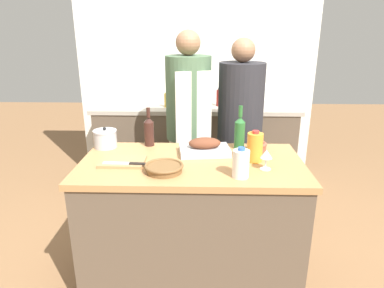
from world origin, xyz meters
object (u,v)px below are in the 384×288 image
(juice_jug, at_px, (255,147))
(knife_chef, at_px, (126,163))
(stand_mixer, at_px, (244,92))
(condiment_bottle_extra, at_px, (167,100))
(wine_bottle_dark, at_px, (149,131))
(condiment_bottle_tall, at_px, (219,98))
(wicker_basket, at_px, (164,168))
(wine_bottle_green, at_px, (240,132))
(stock_pot, at_px, (105,139))
(cutting_board, at_px, (123,162))
(person_cook_guest, at_px, (240,129))
(wine_glass_left, at_px, (266,155))
(mixing_bowl, at_px, (257,146))
(condiment_bottle_short, at_px, (193,100))
(person_cook_aproned, at_px, (189,124))
(roasting_pan, at_px, (205,148))
(milk_jug, at_px, (241,164))

(juice_jug, bearing_deg, knife_chef, -171.83)
(stand_mixer, height_order, condiment_bottle_extra, stand_mixer)
(knife_chef, bearing_deg, wine_bottle_dark, 77.95)
(stand_mixer, height_order, condiment_bottle_tall, stand_mixer)
(wine_bottle_dark, xyz_separation_m, condiment_bottle_extra, (0.03, 1.02, 0.02))
(wine_bottle_dark, bearing_deg, wicker_basket, -71.94)
(wine_bottle_green, height_order, stand_mixer, stand_mixer)
(stock_pot, height_order, juice_jug, juice_jug)
(wine_bottle_green, xyz_separation_m, knife_chef, (-0.73, -0.36, -0.10))
(knife_chef, bearing_deg, stand_mixer, 60.61)
(wicker_basket, distance_m, condiment_bottle_tall, 1.63)
(wine_bottle_dark, bearing_deg, condiment_bottle_extra, 88.35)
(cutting_board, relative_size, person_cook_guest, 0.17)
(wine_glass_left, height_order, person_cook_guest, person_cook_guest)
(wicker_basket, distance_m, cutting_board, 0.30)
(stand_mixer, bearing_deg, stock_pot, -132.07)
(mixing_bowl, height_order, wine_bottle_green, wine_bottle_green)
(cutting_board, xyz_separation_m, knife_chef, (0.03, -0.06, 0.01))
(wicker_basket, distance_m, condiment_bottle_short, 1.51)
(stock_pot, height_order, condiment_bottle_tall, condiment_bottle_tall)
(knife_chef, bearing_deg, person_cook_aproned, 66.93)
(stock_pot, distance_m, wine_glass_left, 1.13)
(wine_bottle_green, bearing_deg, mixing_bowl, -31.46)
(juice_jug, distance_m, person_cook_guest, 0.72)
(wine_bottle_green, height_order, person_cook_guest, person_cook_guest)
(wicker_basket, relative_size, wine_glass_left, 1.87)
(juice_jug, distance_m, condiment_bottle_extra, 1.48)
(wine_glass_left, distance_m, person_cook_aproned, 0.98)
(juice_jug, height_order, person_cook_guest, person_cook_guest)
(roasting_pan, xyz_separation_m, knife_chef, (-0.48, -0.24, -0.02))
(stand_mixer, bearing_deg, milk_jug, -97.07)
(wicker_basket, bearing_deg, condiment_bottle_extra, 94.83)
(knife_chef, xyz_separation_m, condiment_bottle_tall, (0.63, 1.50, 0.12))
(cutting_board, distance_m, person_cook_guest, 1.12)
(wine_glass_left, distance_m, knife_chef, 0.85)
(wine_bottle_dark, bearing_deg, condiment_bottle_short, 74.36)
(milk_jug, xyz_separation_m, condiment_bottle_short, (-0.31, 1.56, 0.05))
(wine_bottle_dark, bearing_deg, milk_jug, -42.04)
(cutting_board, height_order, stock_pot, stock_pot)
(roasting_pan, relative_size, wicker_basket, 1.53)
(roasting_pan, height_order, cutting_board, roasting_pan)
(cutting_board, height_order, condiment_bottle_tall, condiment_bottle_tall)
(roasting_pan, height_order, condiment_bottle_extra, condiment_bottle_extra)
(cutting_board, xyz_separation_m, stock_pot, (-0.19, 0.30, 0.05))
(cutting_board, xyz_separation_m, wine_bottle_dark, (0.12, 0.35, 0.10))
(condiment_bottle_extra, bearing_deg, condiment_bottle_short, 0.29)
(stock_pot, height_order, wine_bottle_dark, wine_bottle_dark)
(condiment_bottle_tall, relative_size, person_cook_guest, 0.11)
(condiment_bottle_extra, bearing_deg, roasting_pan, -72.73)
(mixing_bowl, bearing_deg, wicker_basket, -148.60)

